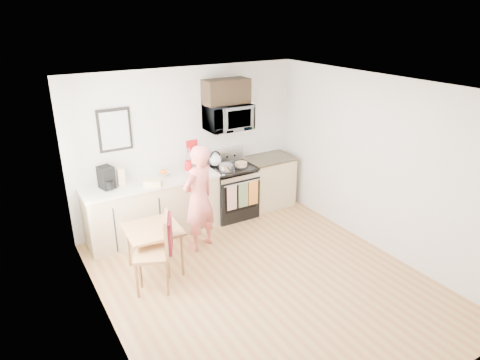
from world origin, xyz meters
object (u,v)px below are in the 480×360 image
microwave (228,117)px  cake (241,165)px  range (232,192)px  person (199,198)px  dining_table (153,233)px  chair (163,242)px

microwave → cake: 0.84m
range → microwave: 1.33m
person → dining_table: bearing=-3.7°
chair → cake: bearing=57.7°
chair → dining_table: bearing=110.5°
range → cake: size_ratio=4.69×
range → dining_table: range is taller
person → dining_table: person is taller
person → cake: (1.10, 0.60, 0.15)m
person → cake: person is taller
range → chair: 2.31m
person → dining_table: size_ratio=2.30×
person → chair: 1.11m
microwave → chair: microwave is taller
person → chair: bearing=17.9°
range → dining_table: (-1.79, -0.97, 0.15)m
range → microwave: microwave is taller
range → microwave: size_ratio=1.53×
range → chair: range is taller
microwave → dining_table: microwave is taller
dining_table → cake: cake is taller
range → person: bearing=-143.7°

